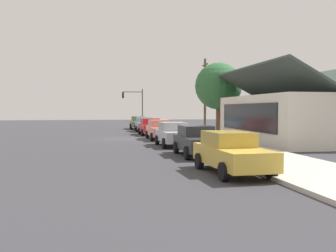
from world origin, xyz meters
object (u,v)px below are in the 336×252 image
at_px(car_cherry, 150,126).
at_px(fire_hydrant_red, 156,127).
at_px(car_skyblue, 144,124).
at_px(traffic_light_main, 135,102).
at_px(car_mustard, 231,152).
at_px(car_olive, 138,122).
at_px(car_silver, 174,134).
at_px(shade_tree, 218,86).
at_px(car_coral, 160,129).
at_px(car_charcoal, 197,140).
at_px(utility_pole_wooden, 205,95).

bearing_deg(car_cherry, fire_hydrant_red, 167.28).
bearing_deg(car_skyblue, traffic_light_main, -177.03).
bearing_deg(fire_hydrant_red, car_mustard, -2.96).
height_order(car_olive, fire_hydrant_red, car_olive).
distance_m(car_olive, car_silver, 23.09).
bearing_deg(car_mustard, car_olive, 177.80).
distance_m(car_skyblue, car_silver, 17.71).
bearing_deg(fire_hydrant_red, shade_tree, 27.82).
relative_size(car_olive, traffic_light_main, 0.92).
bearing_deg(car_coral, car_cherry, -179.87).
xyz_separation_m(car_silver, car_mustard, (11.25, 0.03, 0.00)).
xyz_separation_m(car_coral, fire_hydrant_red, (-12.66, 1.58, -0.32)).
bearing_deg(car_mustard, car_coral, 177.87).
distance_m(car_olive, fire_hydrant_red, 4.80).
distance_m(car_charcoal, fire_hydrant_red, 24.12).
distance_m(car_olive, utility_pole_wooden, 12.67).
height_order(car_cherry, shade_tree, shade_tree).
bearing_deg(car_olive, car_silver, 2.75).
xyz_separation_m(car_olive, car_mustard, (34.34, 0.03, -0.00)).
height_order(car_cherry, traffic_light_main, traffic_light_main).
xyz_separation_m(car_coral, car_charcoal, (11.42, 0.18, -0.00)).
bearing_deg(car_charcoal, car_cherry, -179.04).
xyz_separation_m(car_silver, utility_pole_wooden, (-12.15, 5.58, 3.11)).
xyz_separation_m(traffic_light_main, utility_pole_wooden, (14.61, 5.66, 0.44)).
bearing_deg(fire_hydrant_red, car_olive, -160.79).
xyz_separation_m(car_coral, car_silver, (5.91, 0.00, -0.00)).
bearing_deg(car_silver, traffic_light_main, 179.37).
relative_size(car_skyblue, car_silver, 1.00).
height_order(car_silver, car_charcoal, same).
distance_m(shade_tree, traffic_light_main, 18.15).
bearing_deg(car_skyblue, car_silver, 1.32).
distance_m(car_skyblue, fire_hydrant_red, 1.72).
height_order(car_coral, fire_hydrant_red, car_coral).
bearing_deg(fire_hydrant_red, traffic_light_main, -168.55).
height_order(car_coral, shade_tree, shade_tree).
relative_size(car_olive, utility_pole_wooden, 0.64).
relative_size(car_charcoal, traffic_light_main, 0.87).
xyz_separation_m(car_coral, car_mustard, (17.16, 0.04, -0.00)).
bearing_deg(car_coral, fire_hydrant_red, 173.06).
height_order(car_skyblue, shade_tree, shade_tree).
bearing_deg(traffic_light_main, car_mustard, 0.17).
height_order(car_skyblue, car_silver, same).
xyz_separation_m(car_olive, shade_tree, (13.31, 6.21, 3.82)).
distance_m(car_coral, car_charcoal, 11.42).
distance_m(car_skyblue, car_charcoal, 23.22).
xyz_separation_m(car_mustard, shade_tree, (-21.02, 6.18, 3.82)).
relative_size(car_olive, car_mustard, 1.03).
relative_size(car_silver, shade_tree, 0.65).
height_order(car_silver, traffic_light_main, traffic_light_main).
height_order(car_cherry, car_silver, same).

